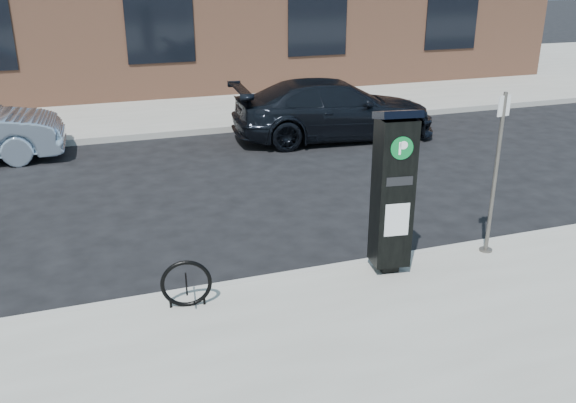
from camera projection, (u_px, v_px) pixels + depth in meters
name	position (u px, v px, depth m)	size (l,w,h in m)	color
ground	(302.00, 280.00, 8.18)	(120.00, 120.00, 0.00)	black
sidewalk_far	(156.00, 90.00, 20.48)	(60.00, 12.00, 0.15)	gray
curb_near	(303.00, 276.00, 8.14)	(60.00, 0.12, 0.16)	#9E9B93
curb_far	(190.00, 132.00, 15.22)	(60.00, 0.12, 0.16)	#9E9B93
parking_kiosk	(393.00, 190.00, 7.75)	(0.56, 0.51, 2.20)	black
sign_pole	(495.00, 176.00, 8.29)	(0.20, 0.18, 2.27)	#57534D
bike_rack	(186.00, 284.00, 7.17)	(0.61, 0.14, 0.61)	black
car_dark	(334.00, 109.00, 14.75)	(2.01, 4.94, 1.43)	black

